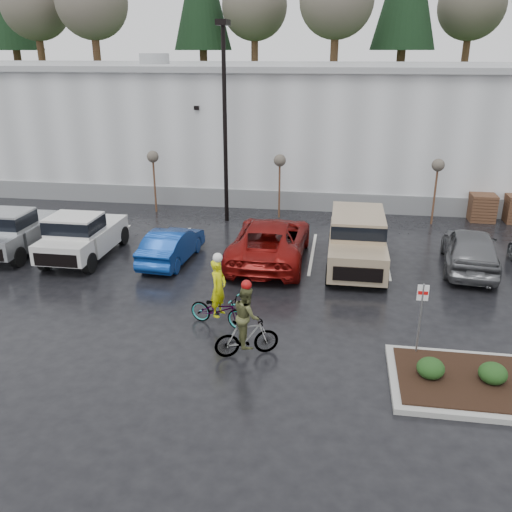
% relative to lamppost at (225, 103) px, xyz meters
% --- Properties ---
extents(ground, '(120.00, 120.00, 0.00)m').
position_rel_lamppost_xyz_m(ground, '(4.00, -12.00, -5.69)').
color(ground, black).
rests_on(ground, ground).
extents(warehouse, '(60.50, 15.50, 7.20)m').
position_rel_lamppost_xyz_m(warehouse, '(4.00, 9.99, -2.04)').
color(warehouse, '#B5B8BA').
rests_on(warehouse, ground).
extents(wooded_ridge, '(80.00, 25.00, 6.00)m').
position_rel_lamppost_xyz_m(wooded_ridge, '(4.00, 33.00, -2.69)').
color(wooded_ridge, '#1F3F1A').
rests_on(wooded_ridge, ground).
extents(lamppost, '(0.50, 1.00, 9.22)m').
position_rel_lamppost_xyz_m(lamppost, '(0.00, 0.00, 0.00)').
color(lamppost, black).
rests_on(lamppost, ground).
extents(sapling_west, '(0.60, 0.60, 3.20)m').
position_rel_lamppost_xyz_m(sapling_west, '(-4.00, 1.00, -2.96)').
color(sapling_west, '#452B1B').
rests_on(sapling_west, ground).
extents(sapling_mid, '(0.60, 0.60, 3.20)m').
position_rel_lamppost_xyz_m(sapling_mid, '(2.50, 1.00, -2.96)').
color(sapling_mid, '#452B1B').
rests_on(sapling_mid, ground).
extents(sapling_east, '(0.60, 0.60, 3.20)m').
position_rel_lamppost_xyz_m(sapling_east, '(10.00, 1.00, -2.96)').
color(sapling_east, '#452B1B').
rests_on(sapling_east, ground).
extents(pallet_stack_a, '(1.20, 1.20, 1.35)m').
position_rel_lamppost_xyz_m(pallet_stack_a, '(12.50, 2.00, -5.01)').
color(pallet_stack_a, '#452B1B').
rests_on(pallet_stack_a, ground).
extents(shrub_a, '(0.70, 0.70, 0.52)m').
position_rel_lamppost_xyz_m(shrub_a, '(8.00, -13.00, -5.27)').
color(shrub_a, '#123415').
rests_on(shrub_a, curb_island).
extents(shrub_b, '(0.70, 0.70, 0.52)m').
position_rel_lamppost_xyz_m(shrub_b, '(9.50, -13.00, -5.27)').
color(shrub_b, '#123415').
rests_on(shrub_b, curb_island).
extents(fire_lane_sign, '(0.30, 0.05, 2.20)m').
position_rel_lamppost_xyz_m(fire_lane_sign, '(7.80, -11.80, -4.28)').
color(fire_lane_sign, gray).
rests_on(fire_lane_sign, ground).
extents(pickup_silver, '(2.10, 5.20, 1.96)m').
position_rel_lamppost_xyz_m(pickup_silver, '(-7.70, -5.49, -4.71)').
color(pickup_silver, '#B3B7BB').
rests_on(pickup_silver, ground).
extents(pickup_white, '(2.10, 5.20, 1.96)m').
position_rel_lamppost_xyz_m(pickup_white, '(-4.67, -5.66, -4.71)').
color(pickup_white, silver).
rests_on(pickup_white, ground).
extents(car_blue, '(1.73, 4.21, 1.36)m').
position_rel_lamppost_xyz_m(car_blue, '(-1.02, -5.78, -5.01)').
color(car_blue, navy).
rests_on(car_blue, ground).
extents(car_red, '(2.88, 6.16, 1.70)m').
position_rel_lamppost_xyz_m(car_red, '(2.85, -5.09, -4.83)').
color(car_red, maroon).
rests_on(car_red, ground).
extents(suv_tan, '(2.20, 5.10, 2.06)m').
position_rel_lamppost_xyz_m(suv_tan, '(6.25, -5.35, -4.66)').
color(suv_tan, tan).
rests_on(suv_tan, ground).
extents(car_grey, '(2.50, 5.03, 1.65)m').
position_rel_lamppost_xyz_m(car_grey, '(10.56, -4.79, -4.86)').
color(car_grey, '#5D5E62').
rests_on(car_grey, ground).
extents(cyclist_hivis, '(2.06, 1.18, 2.37)m').
position_rel_lamppost_xyz_m(cyclist_hivis, '(2.03, -10.81, -4.95)').
color(cyclist_hivis, '#3F3F44').
rests_on(cyclist_hivis, ground).
extents(cyclist_olive, '(1.80, 1.14, 2.26)m').
position_rel_lamppost_xyz_m(cyclist_olive, '(3.17, -12.41, -4.86)').
color(cyclist_olive, '#3F3F44').
rests_on(cyclist_olive, ground).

